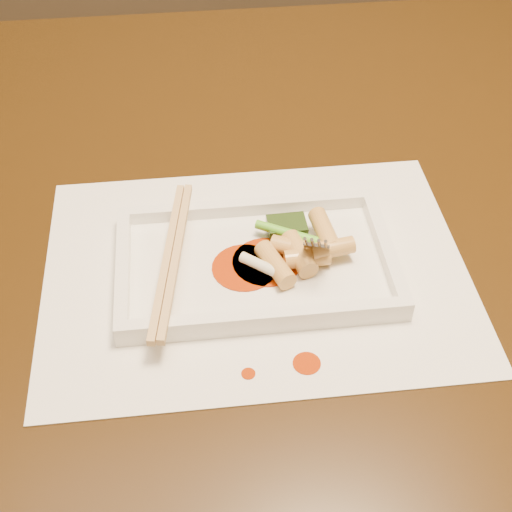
{
  "coord_description": "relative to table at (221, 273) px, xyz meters",
  "views": [
    {
      "loc": [
        -0.02,
        -0.57,
        1.24
      ],
      "look_at": [
        0.03,
        -0.1,
        0.77
      ],
      "focal_mm": 50.0,
      "sensor_mm": 36.0,
      "label": 1
    }
  ],
  "objects": [
    {
      "name": "rice_cake_5",
      "position": [
        0.1,
        -0.1,
        0.13
      ],
      "size": [
        0.04,
        0.02,
        0.02
      ],
      "primitive_type": "cylinder",
      "rotation": [
        1.57,
        0.0,
        1.73
      ],
      "color": "tan",
      "rests_on": "plate_base"
    },
    {
      "name": "chopstick_b",
      "position": [
        -0.04,
        -0.1,
        0.13
      ],
      "size": [
        0.04,
        0.2,
        0.01
      ],
      "primitive_type": "cube",
      "rotation": [
        0.0,
        0.0,
        -0.16
      ],
      "color": "tan",
      "rests_on": "plate_rim_near"
    },
    {
      "name": "plate_base",
      "position": [
        0.03,
        -0.1,
        0.11
      ],
      "size": [
        0.26,
        0.16,
        0.01
      ],
      "primitive_type": "cube",
      "color": "white",
      "rests_on": "placemat"
    },
    {
      "name": "plate_rim_near",
      "position": [
        0.03,
        -0.17,
        0.12
      ],
      "size": [
        0.26,
        0.01,
        0.01
      ],
      "primitive_type": "cube",
      "color": "white",
      "rests_on": "plate_base"
    },
    {
      "name": "sauce_blob_0",
      "position": [
        0.04,
        -0.1,
        0.11
      ],
      "size": [
        0.07,
        0.07,
        0.0
      ],
      "primitive_type": "cylinder",
      "color": "#A82E04",
      "rests_on": "plate_base"
    },
    {
      "name": "rice_cake_2",
      "position": [
        0.1,
        -0.08,
        0.13
      ],
      "size": [
        0.02,
        0.05,
        0.02
      ],
      "primitive_type": "cylinder",
      "rotation": [
        1.57,
        0.0,
        0.12
      ],
      "color": "tan",
      "rests_on": "plate_base"
    },
    {
      "name": "rice_cake_4",
      "position": [
        0.07,
        -0.09,
        0.12
      ],
      "size": [
        0.05,
        0.04,
        0.02
      ],
      "primitive_type": "cylinder",
      "rotation": [
        1.57,
        0.0,
        1.13
      ],
      "color": "tan",
      "rests_on": "plate_base"
    },
    {
      "name": "sauce_splatter_a",
      "position": [
        0.06,
        -0.21,
        0.1
      ],
      "size": [
        0.02,
        0.02,
        0.0
      ],
      "primitive_type": "cylinder",
      "color": "#A82E04",
      "rests_on": "placemat"
    },
    {
      "name": "scallion_green",
      "position": [
        0.07,
        -0.08,
        0.12
      ],
      "size": [
        0.08,
        0.05,
        0.01
      ],
      "primitive_type": "cylinder",
      "rotation": [
        1.57,
        0.0,
        1.05
      ],
      "color": "#46A31A",
      "rests_on": "plate_base"
    },
    {
      "name": "table",
      "position": [
        0.0,
        0.0,
        0.0
      ],
      "size": [
        1.4,
        0.9,
        0.75
      ],
      "color": "black",
      "rests_on": "ground"
    },
    {
      "name": "scallion_white",
      "position": [
        0.03,
        -0.11,
        0.12
      ],
      "size": [
        0.04,
        0.03,
        0.01
      ],
      "primitive_type": "cylinder",
      "rotation": [
        1.57,
        0.0,
        0.88
      ],
      "color": "#EAEACC",
      "rests_on": "plate_base"
    },
    {
      "name": "rice_cake_1",
      "position": [
        0.07,
        -0.1,
        0.12
      ],
      "size": [
        0.03,
        0.05,
        0.02
      ],
      "primitive_type": "cylinder",
      "rotation": [
        1.57,
        0.0,
        0.23
      ],
      "color": "tan",
      "rests_on": "plate_base"
    },
    {
      "name": "fork",
      "position": [
        0.1,
        -0.08,
        0.18
      ],
      "size": [
        0.09,
        0.1,
        0.14
      ],
      "primitive_type": null,
      "color": "silver",
      "rests_on": "plate_base"
    },
    {
      "name": "plate_rim_left",
      "position": [
        -0.09,
        -0.1,
        0.12
      ],
      "size": [
        0.01,
        0.14,
        0.01
      ],
      "primitive_type": "cube",
      "color": "white",
      "rests_on": "plate_base"
    },
    {
      "name": "veg_piece",
      "position": [
        0.06,
        -0.06,
        0.12
      ],
      "size": [
        0.04,
        0.03,
        0.01
      ],
      "primitive_type": "cube",
      "rotation": [
        0.0,
        0.0,
        0.03
      ],
      "color": "black",
      "rests_on": "plate_base"
    },
    {
      "name": "sauce_blob_1",
      "position": [
        0.02,
        -0.1,
        0.11
      ],
      "size": [
        0.06,
        0.06,
        0.0
      ],
      "primitive_type": "cylinder",
      "color": "#A82E04",
      "rests_on": "plate_base"
    },
    {
      "name": "plate_rim_far",
      "position": [
        0.03,
        -0.02,
        0.12
      ],
      "size": [
        0.26,
        0.01,
        0.01
      ],
      "primitive_type": "cube",
      "color": "white",
      "rests_on": "plate_base"
    },
    {
      "name": "chopstick_a",
      "position": [
        -0.05,
        -0.1,
        0.13
      ],
      "size": [
        0.04,
        0.2,
        0.01
      ],
      "primitive_type": "cube",
      "rotation": [
        0.0,
        0.0,
        -0.16
      ],
      "color": "tan",
      "rests_on": "plate_rim_near"
    },
    {
      "name": "rice_cake_3",
      "position": [
        0.08,
        -0.11,
        0.12
      ],
      "size": [
        0.04,
        0.02,
        0.02
      ],
      "primitive_type": "cylinder",
      "rotation": [
        1.57,
        0.0,
        1.61
      ],
      "color": "tan",
      "rests_on": "plate_base"
    },
    {
      "name": "sauce_splatter_b",
      "position": [
        0.01,
        -0.22,
        0.1
      ],
      "size": [
        0.01,
        0.01,
        0.0
      ],
      "primitive_type": "cylinder",
      "color": "#A82E04",
      "rests_on": "placemat"
    },
    {
      "name": "rice_cake_0",
      "position": [
        0.05,
        -0.11,
        0.12
      ],
      "size": [
        0.03,
        0.05,
        0.02
      ],
      "primitive_type": "cylinder",
      "rotation": [
        1.57,
        0.0,
        0.35
      ],
      "color": "tan",
      "rests_on": "plate_base"
    },
    {
      "name": "plate_rim_right",
      "position": [
        0.15,
        -0.1,
        0.12
      ],
      "size": [
        0.01,
        0.14,
        0.01
      ],
      "primitive_type": "cube",
      "color": "white",
      "rests_on": "plate_base"
    },
    {
      "name": "placemat",
      "position": [
        0.03,
        -0.1,
        0.1
      ],
      "size": [
        0.4,
        0.3,
        0.0
      ],
      "primitive_type": "cube",
      "color": "white",
      "rests_on": "table"
    }
  ]
}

